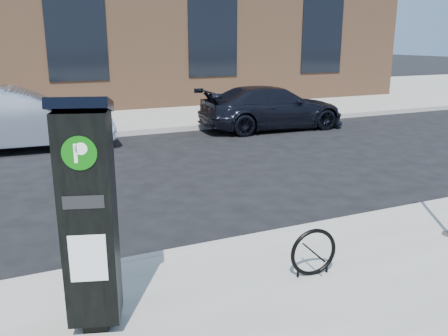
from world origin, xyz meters
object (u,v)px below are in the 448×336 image
car_silver (14,119)px  car_dark (272,108)px  parking_kiosk (89,215)px  bike_rack (313,252)px

car_silver → car_dark: car_silver is taller
parking_kiosk → bike_rack: size_ratio=3.82×
parking_kiosk → car_silver: 8.66m
bike_rack → car_dark: 9.56m
bike_rack → car_silver: (-2.76, 8.63, 0.35)m
bike_rack → car_dark: size_ratio=0.12×
parking_kiosk → bike_rack: bearing=17.8°
parking_kiosk → bike_rack: parking_kiosk is taller
parking_kiosk → car_dark: (6.72, 8.49, -0.57)m
car_silver → car_dark: (7.15, -0.14, -0.12)m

